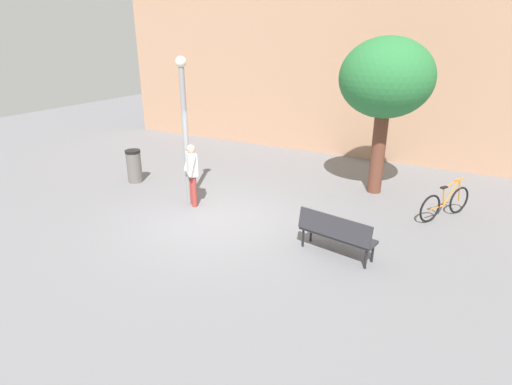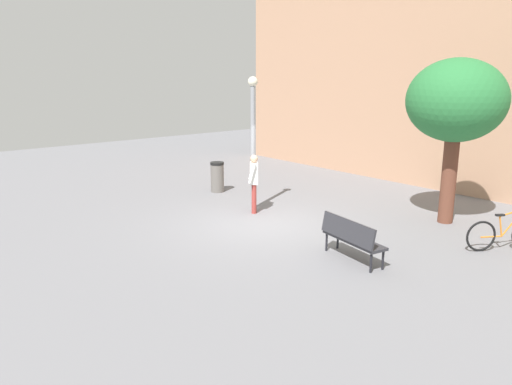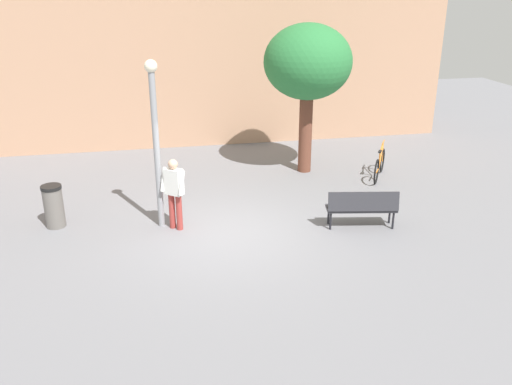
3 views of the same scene
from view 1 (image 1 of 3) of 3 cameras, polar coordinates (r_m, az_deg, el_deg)
The scene contains 8 objects.
ground_plane at distance 10.21m, azimuth -5.54°, elevation -3.84°, with size 36.00×36.00×0.00m, color slate.
building_facade at distance 16.57m, azimuth 10.67°, elevation 20.58°, with size 17.73×2.00×8.46m, color tan.
lamppost at distance 10.89m, azimuth -9.92°, elevation 9.89°, with size 0.28×0.28×3.81m.
person_by_lamppost at distance 10.83m, azimuth -8.91°, elevation 2.98°, with size 0.60×0.55×1.67m.
park_bench at distance 8.52m, azimuth 11.06°, elevation -5.40°, with size 1.66×0.75×0.92m.
plaza_tree at distance 11.76m, azimuth 17.65°, elevation 14.71°, with size 2.49×2.49×4.28m.
bicycle_orange at distance 11.20m, azimuth 24.85°, elevation -1.35°, with size 1.00×1.56×0.97m.
trash_bin at distance 13.19m, azimuth -16.60°, elevation 3.56°, with size 0.46×0.46×1.01m.
Camera 1 is at (5.26, -7.62, 4.30)m, focal length 28.73 mm.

